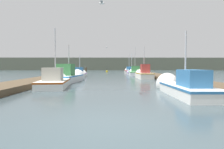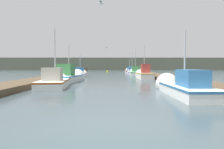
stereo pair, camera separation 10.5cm
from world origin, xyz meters
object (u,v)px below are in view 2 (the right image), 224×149
object	(u,v)px
fishing_boat_5	(135,72)
channel_buoy	(107,71)
mooring_piling_0	(145,72)
fishing_boat_4	(80,74)
fishing_boat_6	(132,72)
fishing_boat_7	(130,71)
mooring_piling_2	(182,80)
fishing_boat_2	(70,76)
seagull_1	(107,48)
mooring_piling_1	(87,70)
fishing_boat_1	(56,81)
seagull_lead	(101,3)
fishing_boat_3	(144,74)
fishing_boat_0	(181,87)

from	to	relation	value
fishing_boat_5	channel_buoy	distance (m)	18.04
fishing_boat_5	mooring_piling_0	xyz separation A→B (m)	(1.07, -2.70, 0.18)
fishing_boat_4	fishing_boat_5	bearing A→B (deg)	28.25
fishing_boat_5	fishing_boat_6	xyz separation A→B (m)	(-0.01, 4.89, -0.11)
mooring_piling_0	fishing_boat_4	bearing A→B (deg)	-169.99
fishing_boat_7	mooring_piling_2	size ratio (longest dim) A/B	5.05
mooring_piling_2	channel_buoy	distance (m)	35.82
fishing_boat_2	seagull_1	xyz separation A→B (m)	(3.25, 14.03, 4.05)
fishing_boat_4	seagull_1	bearing A→B (deg)	55.19
mooring_piling_1	seagull_1	distance (m)	12.83
fishing_boat_2	fishing_boat_6	bearing A→B (deg)	72.52
fishing_boat_2	fishing_boat_4	xyz separation A→B (m)	(-0.36, 8.93, -0.10)
fishing_boat_1	mooring_piling_2	size ratio (longest dim) A/B	6.12
fishing_boat_2	mooring_piling_0	bearing A→B (deg)	55.70
fishing_boat_4	mooring_piling_2	size ratio (longest dim) A/B	5.25
fishing_boat_4	fishing_boat_2	bearing A→B (deg)	-87.22
fishing_boat_4	fishing_boat_7	bearing A→B (deg)	60.37
mooring_piling_2	seagull_lead	bearing A→B (deg)	-143.75
fishing_boat_3	fishing_boat_4	xyz separation A→B (m)	(-8.25, 4.06, -0.10)
fishing_boat_2	mooring_piling_1	xyz separation A→B (m)	(-1.46, 25.31, 0.17)
mooring_piling_2	fishing_boat_7	bearing A→B (deg)	92.44
fishing_boat_0	fishing_boat_1	bearing A→B (deg)	152.26
fishing_boat_7	mooring_piling_2	distance (m)	27.86
channel_buoy	fishing_boat_4	bearing A→B (deg)	-99.02
fishing_boat_1	fishing_boat_2	size ratio (longest dim) A/B	0.99
fishing_boat_0	seagull_lead	world-z (taller)	seagull_lead
channel_buoy	seagull_lead	size ratio (longest dim) A/B	1.83
fishing_boat_3	channel_buoy	world-z (taller)	fishing_boat_3
fishing_boat_3	mooring_piling_2	world-z (taller)	fishing_boat_3
fishing_boat_0	mooring_piling_1	bearing A→B (deg)	105.49
mooring_piling_1	channel_buoy	world-z (taller)	mooring_piling_1
mooring_piling_2	fishing_boat_1	bearing A→B (deg)	177.96
fishing_boat_6	mooring_piling_0	size ratio (longest dim) A/B	4.67
mooring_piling_2	channel_buoy	bearing A→B (deg)	99.62
fishing_boat_4	fishing_boat_3	bearing A→B (deg)	-25.77
fishing_boat_6	mooring_piling_1	distance (m)	11.76
fishing_boat_5	fishing_boat_7	world-z (taller)	fishing_boat_5
fishing_boat_1	fishing_boat_2	bearing A→B (deg)	82.20
fishing_boat_4	seagull_1	size ratio (longest dim) A/B	9.09
channel_buoy	fishing_boat_0	bearing A→B (deg)	-83.36
fishing_boat_3	fishing_boat_5	distance (m)	8.41
fishing_boat_0	mooring_piling_0	bearing A→B (deg)	86.51
fishing_boat_1	mooring_piling_0	distance (m)	17.46
mooring_piling_0	mooring_piling_2	size ratio (longest dim) A/B	1.28
fishing_boat_7	channel_buoy	size ratio (longest dim) A/B	4.80
channel_buoy	seagull_1	world-z (taller)	seagull_1
seagull_1	mooring_piling_1	bearing A→B (deg)	37.65
fishing_boat_5	fishing_boat_6	world-z (taller)	fishing_boat_5
fishing_boat_0	fishing_boat_3	size ratio (longest dim) A/B	1.32
fishing_boat_2	fishing_boat_3	distance (m)	9.26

